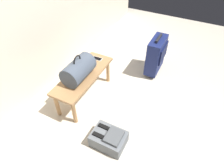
% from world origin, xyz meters
% --- Properties ---
extents(ground_plane, '(6.60, 6.60, 0.00)m').
position_xyz_m(ground_plane, '(0.00, 0.00, 0.00)').
color(ground_plane, beige).
extents(bench, '(1.00, 0.36, 0.41)m').
position_xyz_m(bench, '(0.04, 0.91, 0.35)').
color(bench, '#A87A4C').
rests_on(bench, ground).
extents(duffel_bag_slate, '(0.44, 0.26, 0.34)m').
position_xyz_m(duffel_bag_slate, '(-0.04, 0.91, 0.54)').
color(duffel_bag_slate, '#475160').
rests_on(duffel_bag_slate, bench).
extents(cell_phone, '(0.07, 0.14, 0.01)m').
position_xyz_m(cell_phone, '(0.41, 0.92, 0.42)').
color(cell_phone, silver).
rests_on(cell_phone, bench).
extents(suitcase_upright_navy, '(0.45, 0.22, 0.63)m').
position_xyz_m(suitcase_upright_navy, '(1.03, 0.22, 0.32)').
color(suitcase_upright_navy, navy).
rests_on(suitcase_upright_navy, ground).
extents(backpack_grey, '(0.28, 0.38, 0.21)m').
position_xyz_m(backpack_grey, '(-0.48, 0.26, 0.09)').
color(backpack_grey, slate).
rests_on(backpack_grey, ground).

